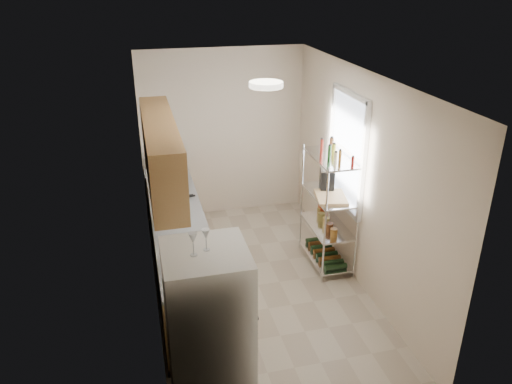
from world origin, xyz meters
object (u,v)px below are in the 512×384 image
at_px(rice_cooker, 178,211).
at_px(cutting_board, 331,197).
at_px(espresso_machine, 327,179).
at_px(refrigerator, 209,336).
at_px(frying_pan_large, 169,198).

xyz_separation_m(rice_cooker, cutting_board, (1.88, -0.10, 0.02)).
height_order(cutting_board, espresso_machine, espresso_machine).
bearing_deg(espresso_machine, cutting_board, -83.51).
distance_m(refrigerator, espresso_machine, 2.93).
bearing_deg(refrigerator, frying_pan_large, 92.10).
height_order(refrigerator, espresso_machine, refrigerator).
bearing_deg(refrigerator, espresso_machine, 49.37).
xyz_separation_m(cutting_board, espresso_machine, (0.05, 0.28, 0.13)).
distance_m(frying_pan_large, cutting_board, 2.06).
bearing_deg(frying_pan_large, espresso_machine, -14.72).
xyz_separation_m(rice_cooker, espresso_machine, (1.92, 0.18, 0.15)).
xyz_separation_m(refrigerator, espresso_machine, (1.89, 2.20, 0.35)).
distance_m(cutting_board, espresso_machine, 0.31).
distance_m(refrigerator, frying_pan_large, 2.63).
bearing_deg(rice_cooker, frying_pan_large, 96.06).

